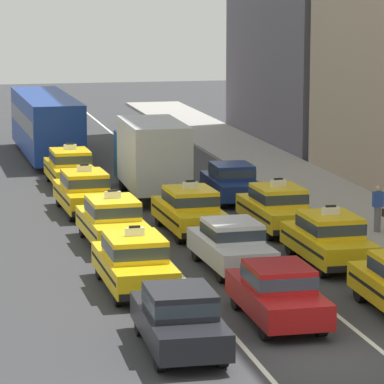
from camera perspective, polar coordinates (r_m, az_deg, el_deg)
The scene contains 18 objects.
ground_plane at distance 28.10m, azimuth 6.36°, elevation -8.10°, with size 160.00×160.00×0.00m, color #353538.
lane_stripe_left_center at distance 46.60m, azimuth -3.51°, elevation -0.71°, with size 0.14×80.00×0.01m, color silver.
lane_stripe_center_right at distance 47.20m, azimuth 0.33°, elevation -0.55°, with size 0.14×80.00×0.01m, color silver.
sidewalk_curb at distance 44.13m, azimuth 8.90°, elevation -1.34°, with size 4.00×90.00×0.15m, color #9E9993.
sedan_left_nearest at distance 28.14m, azimuth -0.62°, elevation -6.20°, with size 1.82×4.33×1.58m.
taxi_left_second at distance 33.61m, azimuth -2.87°, elevation -3.44°, with size 1.90×4.59×1.96m.
taxi_left_third at distance 39.46m, azimuth -3.95°, elevation -1.41°, with size 1.97×4.62×1.96m.
taxi_left_fourth at distance 45.18m, azimuth -5.34°, elevation 0.05°, with size 1.99×4.63×1.96m.
taxi_left_fifth at distance 51.22m, azimuth -6.03°, elevation 1.23°, with size 1.92×4.60×1.96m.
bus_left_sixth at distance 60.00m, azimuth -7.22°, elevation 3.42°, with size 2.79×11.26×3.22m.
sedan_center_nearest at distance 30.53m, azimuth 4.26°, elevation -4.92°, with size 1.78×4.31×1.58m.
sedan_center_second at distance 36.02m, azimuth 1.97°, elevation -2.56°, with size 1.92×4.36×1.58m.
taxi_center_third at distance 41.26m, azimuth -0.11°, elevation -0.87°, with size 1.97×4.62×1.96m.
box_truck_center_fourth at distance 48.43m, azimuth -2.07°, elevation 1.85°, with size 2.38×6.99×3.27m.
taxi_right_second at distance 36.90m, azimuth 6.78°, elevation -2.27°, with size 1.87×4.58×1.96m.
taxi_right_third at distance 41.84m, azimuth 4.23°, elevation -0.75°, with size 1.90×4.59×1.96m.
sedan_right_fourth at distance 47.46m, azimuth 1.96°, elevation 0.54°, with size 1.86×4.34×1.58m.
pedestrian_by_storefront at distance 41.43m, azimuth 9.17°, elevation -0.82°, with size 0.47×0.24×1.66m.
Camera 1 is at (-8.80, -25.20, 8.77)m, focal length 108.05 mm.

